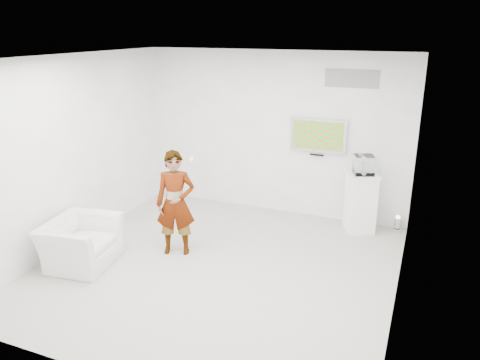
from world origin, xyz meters
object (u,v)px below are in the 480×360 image
Objects in this scene: tv at (318,135)px; armchair at (80,243)px; floor_uplight at (397,224)px; person at (176,203)px; pedestal at (360,203)px.

armchair is (-2.77, -3.12, -1.21)m from tv.
person is at bearing -145.68° from floor_uplight.
pedestal is at bearing -160.77° from floor_uplight.
tv is at bearing -49.65° from armchair.
pedestal is at bearing -21.08° from tv.
floor_uplight is (0.62, 0.22, -0.38)m from pedestal.
armchair is at bearing -131.60° from tv.
person is 1.59× the size of pedestal.
person reaches higher than pedestal.
floor_uplight is (1.49, -0.11, -1.41)m from tv.
pedestal is (2.50, 1.92, -0.30)m from person.
floor_uplight is (4.26, 3.01, -0.20)m from armchair.
armchair is 4.59m from pedestal.
tv reaches higher than armchair.
tv is 1.39m from pedestal.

